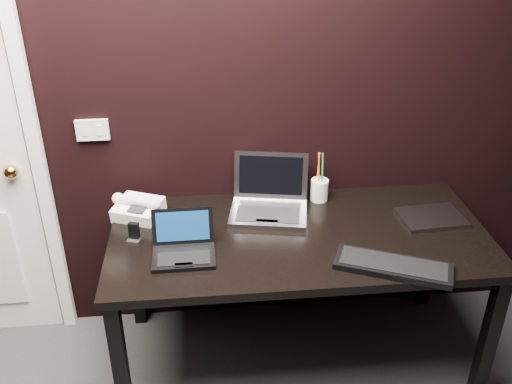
{
  "coord_description": "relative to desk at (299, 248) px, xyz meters",
  "views": [
    {
      "loc": [
        -0.11,
        -0.73,
        2.14
      ],
      "look_at": [
        0.1,
        1.35,
        0.99
      ],
      "focal_mm": 40.0,
      "sensor_mm": 36.0,
      "label": 1
    }
  ],
  "objects": [
    {
      "name": "mobile_phone",
      "position": [
        -0.73,
        0.0,
        0.11
      ],
      "size": [
        0.06,
        0.06,
        0.1
      ],
      "color": "black",
      "rests_on": "desk"
    },
    {
      "name": "pen_cup",
      "position": [
        0.15,
        0.3,
        0.14
      ],
      "size": [
        0.11,
        0.11,
        0.25
      ],
      "color": "white",
      "rests_on": "desk"
    },
    {
      "name": "netbook",
      "position": [
        -0.52,
        -0.11,
        0.11
      ],
      "size": [
        0.27,
        0.24,
        0.17
      ],
      "color": "black",
      "rests_on": "desk"
    },
    {
      "name": "silver_laptop",
      "position": [
        -0.11,
        0.21,
        0.12
      ],
      "size": [
        0.41,
        0.38,
        0.25
      ],
      "color": "#99999E",
      "rests_on": "desk"
    },
    {
      "name": "desk",
      "position": [
        0.0,
        0.0,
        0.0
      ],
      "size": [
        1.7,
        0.8,
        0.74
      ],
      "color": "black",
      "rests_on": "ground"
    },
    {
      "name": "wall_back",
      "position": [
        -0.3,
        0.4,
        0.64
      ],
      "size": [
        4.0,
        0.0,
        4.0
      ],
      "primitive_type": "plane",
      "rotation": [
        1.57,
        0.0,
        0.0
      ],
      "color": "black",
      "rests_on": "ground"
    },
    {
      "name": "ext_keyboard",
      "position": [
        0.34,
        -0.3,
        0.09
      ],
      "size": [
        0.49,
        0.33,
        0.03
      ],
      "color": "black",
      "rests_on": "desk"
    },
    {
      "name": "desk_phone",
      "position": [
        -0.73,
        0.22,
        0.12
      ],
      "size": [
        0.26,
        0.25,
        0.12
      ],
      "color": "white",
      "rests_on": "desk"
    },
    {
      "name": "wall_switch",
      "position": [
        -0.92,
        0.39,
        0.46
      ],
      "size": [
        0.15,
        0.02,
        0.1
      ],
      "color": "silver",
      "rests_on": "wall_back"
    },
    {
      "name": "closed_laptop",
      "position": [
        0.63,
        0.06,
        0.09
      ],
      "size": [
        0.3,
        0.23,
        0.02
      ],
      "color": "gray",
      "rests_on": "desk"
    }
  ]
}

